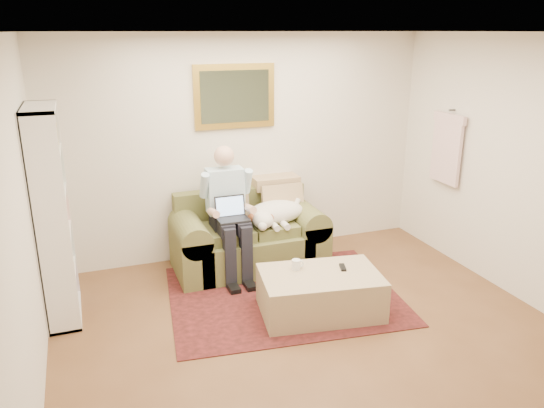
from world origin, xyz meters
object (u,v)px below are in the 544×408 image
coffee_mug (296,265)px  bookshelf (53,216)px  laptop (232,213)px  sofa (249,242)px  seated_man (230,214)px  sleeping_dog (276,212)px  ottoman (320,293)px

coffee_mug → bookshelf: (-2.14, 0.66, 0.54)m
laptop → coffee_mug: bearing=-65.9°
sofa → seated_man: bearing=-148.5°
laptop → bookshelf: size_ratio=0.17×
sleeping_dog → coffee_mug: 1.04m
laptop → coffee_mug: size_ratio=3.30×
laptop → sleeping_dog: (0.56, 0.14, -0.10)m
laptop → bookshelf: 1.78m
sofa → ottoman: sofa is taller
seated_man → ottoman: 1.35m
ottoman → coffee_mug: (-0.18, 0.17, 0.26)m
seated_man → coffee_mug: bearing=-67.4°
laptop → ottoman: laptop is taller
coffee_mug → ottoman: bearing=-43.6°
coffee_mug → bookshelf: size_ratio=0.05×
sleeping_dog → ottoman: size_ratio=0.62×
coffee_mug → sofa: bearing=97.0°
sofa → coffee_mug: 1.12m
sleeping_dog → seated_man: bearing=-172.9°
laptop → sleeping_dog: laptop is taller
sofa → bookshelf: 2.17m
laptop → ottoman: (0.57, -1.04, -0.55)m
sleeping_dog → coffee_mug: sleeping_dog is taller
seated_man → bookshelf: (-1.75, -0.28, 0.28)m
seated_man → ottoman: seated_man is taller
seated_man → coffee_mug: size_ratio=14.32×
sofa → laptop: laptop is taller
seated_man → coffee_mug: 1.05m
sofa → sleeping_dog: size_ratio=2.43×
sofa → coffee_mug: (0.13, -1.09, 0.17)m
coffee_mug → laptop: bearing=114.1°
sofa → seated_man: seated_man is taller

